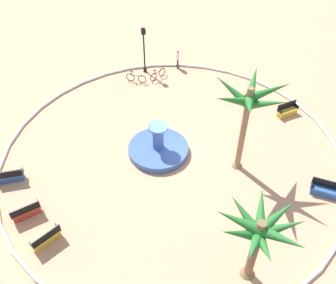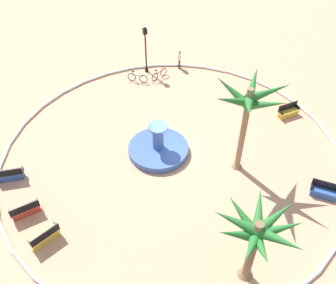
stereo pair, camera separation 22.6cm
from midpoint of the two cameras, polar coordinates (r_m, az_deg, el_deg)
ground_plane at (r=23.91m, az=0.91°, el=-1.85°), size 80.00×80.00×0.00m
plaza_curb at (r=23.84m, az=0.92°, el=-1.68°), size 21.82×21.82×0.20m
fountain at (r=23.83m, az=-1.23°, el=-0.99°), size 3.90×3.90×2.21m
palm_tree_near_fountain at (r=16.38m, az=13.95°, el=-13.58°), size 3.90×3.80×4.46m
palm_tree_by_curb at (r=20.35m, az=12.70°, el=5.64°), size 4.56×4.14×6.13m
bench_east at (r=23.18m, az=23.27°, el=-7.11°), size 1.55×1.41×1.00m
bench_west at (r=24.05m, az=-22.94°, el=-4.74°), size 1.64×0.66×1.00m
bench_north at (r=21.92m, az=-20.90°, el=-9.84°), size 1.67×0.82×1.00m
bench_southeast at (r=28.03m, az=18.31°, el=4.39°), size 1.65×0.68×1.00m
bench_southwest at (r=20.53m, az=-18.17°, el=-13.80°), size 1.66×1.15×1.00m
lamppost at (r=30.63m, az=-3.27°, el=14.57°), size 0.32×0.32×4.00m
bicycle_red_frame at (r=30.66m, az=-1.16°, el=10.42°), size 1.54×0.87×0.94m
bicycle_by_lamppost at (r=30.32m, az=-4.52°, el=9.88°), size 1.45×1.02×0.94m
person_cyclist_helmet at (r=31.77m, az=1.98°, el=12.78°), size 0.33×0.48×1.64m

